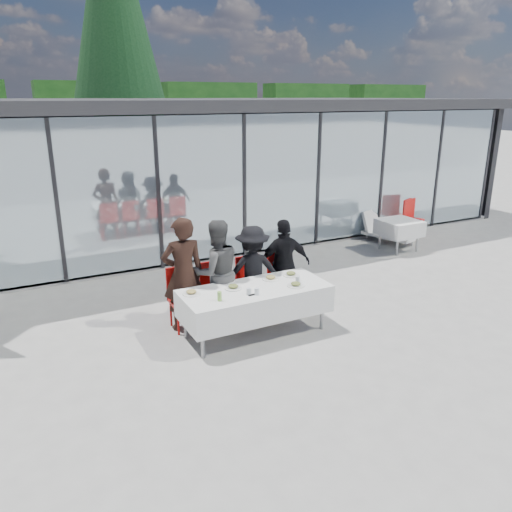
{
  "coord_description": "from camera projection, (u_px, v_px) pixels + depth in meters",
  "views": [
    {
      "loc": [
        -3.73,
        -5.82,
        3.52
      ],
      "look_at": [
        -0.13,
        1.2,
        0.98
      ],
      "focal_mm": 35.0,
      "sensor_mm": 36.0,
      "label": 1
    }
  ],
  "objects": [
    {
      "name": "treeline",
      "position": [
        23.0,
        119.0,
        29.78
      ],
      "size": [
        62.5,
        2.0,
        4.4
      ],
      "color": "#113310",
      "rests_on": "ground"
    },
    {
      "name": "plate_c",
      "position": [
        271.0,
        278.0,
        7.87
      ],
      "size": [
        0.27,
        0.27,
        0.07
      ],
      "color": "white",
      "rests_on": "dining_table"
    },
    {
      "name": "plate_extra",
      "position": [
        296.0,
        285.0,
        7.59
      ],
      "size": [
        0.27,
        0.27,
        0.07
      ],
      "color": "white",
      "rests_on": "dining_table"
    },
    {
      "name": "diner_c",
      "position": [
        253.0,
        271.0,
        8.22
      ],
      "size": [
        1.22,
        1.22,
        1.53
      ],
      "primitive_type": "imported",
      "rotation": [
        0.0,
        0.0,
        2.87
      ],
      "color": "black",
      "rests_on": "ground"
    },
    {
      "name": "plate_d",
      "position": [
        291.0,
        274.0,
        8.04
      ],
      "size": [
        0.27,
        0.27,
        0.07
      ],
      "color": "white",
      "rests_on": "dining_table"
    },
    {
      "name": "pavilion",
      "position": [
        212.0,
        144.0,
        14.75
      ],
      "size": [
        14.8,
        8.8,
        3.44
      ],
      "color": "gray",
      "rests_on": "ground"
    },
    {
      "name": "diner_chair_d",
      "position": [
        282.0,
        277.0,
        8.62
      ],
      "size": [
        0.44,
        0.44,
        0.97
      ],
      "color": "red",
      "rests_on": "ground"
    },
    {
      "name": "folded_eyeglasses",
      "position": [
        253.0,
        295.0,
        7.26
      ],
      "size": [
        0.14,
        0.03,
        0.01
      ],
      "primitive_type": "cube",
      "color": "black",
      "rests_on": "dining_table"
    },
    {
      "name": "dining_table",
      "position": [
        255.0,
        301.0,
        7.59
      ],
      "size": [
        2.26,
        0.96,
        0.75
      ],
      "color": "white",
      "rests_on": "ground"
    },
    {
      "name": "spare_chair_a",
      "position": [
        410.0,
        216.0,
        12.94
      ],
      "size": [
        0.58,
        0.58,
        0.97
      ],
      "color": "red",
      "rests_on": "ground"
    },
    {
      "name": "diner_a",
      "position": [
        183.0,
        274.0,
        7.66
      ],
      "size": [
        0.72,
        0.72,
        1.81
      ],
      "primitive_type": "imported",
      "rotation": [
        0.0,
        0.0,
        3.05
      ],
      "color": "black",
      "rests_on": "ground"
    },
    {
      "name": "diner_chair_c",
      "position": [
        250.0,
        282.0,
        8.36
      ],
      "size": [
        0.44,
        0.44,
        0.97
      ],
      "color": "red",
      "rests_on": "ground"
    },
    {
      "name": "ground",
      "position": [
        299.0,
        337.0,
        7.63
      ],
      "size": [
        90.0,
        90.0,
        0.0
      ],
      "primitive_type": "plane",
      "color": "#9B9993",
      "rests_on": "ground"
    },
    {
      "name": "lounger",
      "position": [
        384.0,
        231.0,
        12.62
      ],
      "size": [
        0.95,
        1.45,
        0.72
      ],
      "color": "white",
      "rests_on": "ground"
    },
    {
      "name": "plate_b",
      "position": [
        233.0,
        287.0,
        7.5
      ],
      "size": [
        0.27,
        0.27,
        0.07
      ],
      "color": "white",
      "rests_on": "dining_table"
    },
    {
      "name": "conifer_tree",
      "position": [
        114.0,
        20.0,
        17.01
      ],
      "size": [
        4.0,
        4.0,
        10.5
      ],
      "color": "#382316",
      "rests_on": "ground"
    },
    {
      "name": "plate_a",
      "position": [
        191.0,
        293.0,
        7.29
      ],
      "size": [
        0.27,
        0.27,
        0.07
      ],
      "color": "white",
      "rests_on": "dining_table"
    },
    {
      "name": "spare_table_right",
      "position": [
        399.0,
        228.0,
        11.73
      ],
      "size": [
        0.86,
        0.86,
        0.74
      ],
      "color": "white",
      "rests_on": "ground"
    },
    {
      "name": "diner_chair_b",
      "position": [
        215.0,
        289.0,
        8.08
      ],
      "size": [
        0.44,
        0.44,
        0.97
      ],
      "color": "red",
      "rests_on": "ground"
    },
    {
      "name": "juice_bottle",
      "position": [
        219.0,
        296.0,
        7.04
      ],
      "size": [
        0.06,
        0.06,
        0.14
      ],
      "primitive_type": "cylinder",
      "color": "#87C250",
      "rests_on": "dining_table"
    },
    {
      "name": "diner_b",
      "position": [
        216.0,
        272.0,
        7.92
      ],
      "size": [
        0.88,
        0.88,
        1.7
      ],
      "primitive_type": "imported",
      "rotation": [
        0.0,
        0.0,
        3.08
      ],
      "color": "#505050",
      "rests_on": "ground"
    },
    {
      "name": "diner_d",
      "position": [
        284.0,
        264.0,
        8.48
      ],
      "size": [
        1.08,
        1.08,
        1.57
      ],
      "primitive_type": "imported",
      "rotation": [
        0.0,
        0.0,
        2.95
      ],
      "color": "black",
      "rests_on": "ground"
    },
    {
      "name": "diner_chair_a",
      "position": [
        183.0,
        295.0,
        7.84
      ],
      "size": [
        0.44,
        0.44,
        0.97
      ],
      "color": "red",
      "rests_on": "ground"
    },
    {
      "name": "drinking_glasses",
      "position": [
        268.0,
        287.0,
        7.42
      ],
      "size": [
        0.98,
        0.23,
        0.1
      ],
      "color": "silver",
      "rests_on": "dining_table"
    },
    {
      "name": "spare_chair_b",
      "position": [
        405.0,
        215.0,
        13.11
      ],
      "size": [
        0.52,
        0.52,
        0.97
      ],
      "color": "red",
      "rests_on": "ground"
    }
  ]
}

